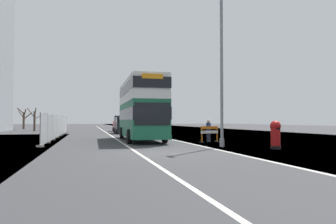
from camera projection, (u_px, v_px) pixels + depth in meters
ground at (172, 153)px, 15.79m from camera, size 140.00×280.00×0.10m
double_decker_bus at (141, 109)px, 25.38m from camera, size 2.94×10.53×4.76m
lamppost_foreground at (222, 72)px, 19.32m from camera, size 0.29×0.70×9.67m
red_pillar_postbox at (275, 133)px, 17.65m from camera, size 0.59×0.59×1.59m
roadworks_barrier at (209, 132)px, 23.18m from camera, size 1.54×0.76×1.18m
construction_site_fence at (58, 127)px, 30.46m from camera, size 0.44×24.00×2.10m
car_oncoming_near at (123, 126)px, 39.18m from camera, size 2.06×4.52×2.02m
car_receding_mid at (120, 124)px, 46.83m from camera, size 1.90×3.87×2.31m
bare_tree_far_verge_near at (35, 119)px, 47.08m from camera, size 2.58×2.44×3.59m
bare_tree_far_verge_mid at (24, 118)px, 58.40m from camera, size 2.48×2.59×3.94m
pedestrian_at_kerb at (208, 131)px, 23.58m from camera, size 0.34×0.34×1.66m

